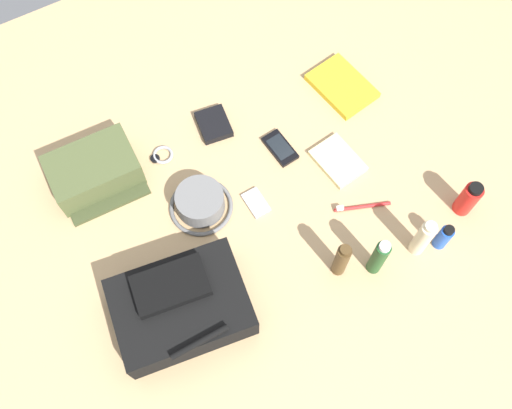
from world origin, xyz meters
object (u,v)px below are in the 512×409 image
at_px(paperback_novel, 342,86).
at_px(wallet, 214,124).
at_px(deodorant_spray, 444,237).
at_px(media_player, 256,203).
at_px(cologne_bottle, 341,260).
at_px(bucket_hat, 200,203).
at_px(lotion_bottle, 423,238).
at_px(notepad, 338,161).
at_px(shampoo_bottle, 379,257).
at_px(backpack, 181,306).
at_px(sunscreen_spray, 468,199).
at_px(wristwatch, 162,155).
at_px(toiletry_pouch, 95,171).
at_px(cell_phone, 280,148).
at_px(toothbrush, 359,207).

relative_size(paperback_novel, wallet, 2.00).
xyz_separation_m(deodorant_spray, media_player, (0.39, -0.36, -0.05)).
distance_m(cologne_bottle, media_player, 0.31).
relative_size(bucket_hat, cologne_bottle, 1.14).
distance_m(lotion_bottle, notepad, 0.35).
bearing_deg(notepad, cologne_bottle, 50.26).
distance_m(shampoo_bottle, paperback_novel, 0.60).
bearing_deg(deodorant_spray, media_player, -42.82).
bearing_deg(wallet, lotion_bottle, 124.50).
distance_m(bucket_hat, deodorant_spray, 0.68).
height_order(deodorant_spray, cologne_bottle, cologne_bottle).
xyz_separation_m(backpack, paperback_novel, (-0.75, -0.40, -0.05)).
bearing_deg(sunscreen_spray, deodorant_spray, 24.81).
bearing_deg(shampoo_bottle, wallet, -74.32).
height_order(deodorant_spray, wallet, deodorant_spray).
distance_m(shampoo_bottle, wallet, 0.64).
relative_size(shampoo_bottle, wallet, 1.56).
height_order(cologne_bottle, wristwatch, cologne_bottle).
height_order(lotion_bottle, shampoo_bottle, shampoo_bottle).
relative_size(bucket_hat, lotion_bottle, 1.10).
bearing_deg(cologne_bottle, toiletry_pouch, -51.22).
bearing_deg(sunscreen_spray, media_player, -30.68).
relative_size(bucket_hat, wristwatch, 2.58).
bearing_deg(media_player, shampoo_bottle, 119.86).
distance_m(sunscreen_spray, paperback_novel, 0.53).
distance_m(deodorant_spray, wallet, 0.75).
relative_size(lotion_bottle, wallet, 1.50).
bearing_deg(wallet, cologne_bottle, 106.88).
xyz_separation_m(paperback_novel, wristwatch, (0.60, -0.06, -0.00)).
height_order(shampoo_bottle, cologne_bottle, shampoo_bottle).
relative_size(lotion_bottle, shampoo_bottle, 0.97).
distance_m(bucket_hat, paperback_novel, 0.59).
height_order(sunscreen_spray, paperback_novel, sunscreen_spray).
height_order(backpack, wristwatch, backpack).
xyz_separation_m(backpack, cell_phone, (-0.47, -0.30, -0.05)).
relative_size(paperback_novel, notepad, 1.46).
height_order(lotion_bottle, paperback_novel, lotion_bottle).
bearing_deg(cell_phone, notepad, 136.16).
bearing_deg(bucket_hat, wristwatch, -82.77).
bearing_deg(cell_phone, wallet, -50.78).
bearing_deg(bucket_hat, notepad, 170.98).
relative_size(toothbrush, notepad, 1.04).
bearing_deg(deodorant_spray, sunscreen_spray, -155.19).
bearing_deg(toiletry_pouch, media_player, 141.00).
xyz_separation_m(wristwatch, wallet, (-0.18, -0.02, 0.01)).
distance_m(shampoo_bottle, notepad, 0.34).
xyz_separation_m(backpack, cologne_bottle, (-0.42, 0.10, 0.02)).
bearing_deg(sunscreen_spray, cell_phone, -49.84).
height_order(lotion_bottle, cell_phone, lotion_bottle).
bearing_deg(bucket_hat, lotion_bottle, 139.02).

